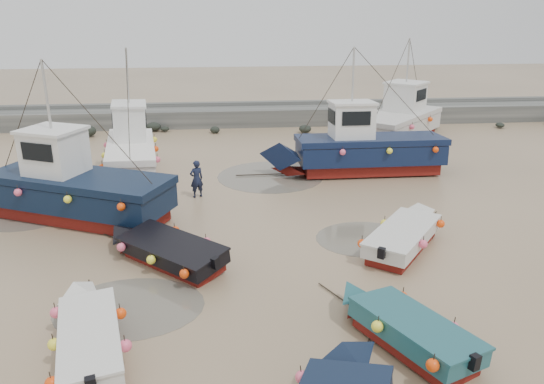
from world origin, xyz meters
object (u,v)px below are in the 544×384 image
Objects in this scene: dinghy_3 at (406,232)px; person at (197,197)px; cabin_boat_2 at (358,148)px; dinghy_0 at (90,332)px; cabin_boat_1 at (130,150)px; cabin_boat_3 at (402,120)px; dinghy_4 at (166,246)px; cabin_boat_0 at (67,186)px; dinghy_2 at (403,324)px.

dinghy_3 is 9.62m from person.
dinghy_0 is at bearing 143.42° from cabin_boat_2.
cabin_boat_3 is (15.83, 5.99, -0.03)m from cabin_boat_1.
dinghy_4 is (1.40, 4.76, -0.00)m from dinghy_0.
cabin_boat_2 reaches higher than dinghy_3.
cabin_boat_1 is 16.93m from cabin_boat_3.
cabin_boat_0 is 5.54m from person.
person is (2.19, 11.02, -0.55)m from dinghy_0.
dinghy_3 is 1.07× the size of dinghy_4.
person is at bearing 89.32° from dinghy_2.
cabin_boat_2 is at bearing -44.92° from cabin_boat_0.
dinghy_3 is 0.63× the size of cabin_boat_3.
dinghy_2 is at bearing -17.11° from dinghy_0.
dinghy_4 is 10.05m from cabin_boat_1.
cabin_boat_0 and cabin_boat_2 have the same top height.
cabin_boat_2 is at bearing -0.56° from dinghy_4.
dinghy_3 is 16.09m from cabin_boat_3.
cabin_boat_2 is 1.25× the size of cabin_boat_3.
cabin_boat_0 is 5.57m from cabin_boat_1.
cabin_boat_0 is 1.06× the size of cabin_boat_1.
dinghy_3 is 0.51× the size of cabin_boat_2.
dinghy_0 and dinghy_2 have the same top height.
dinghy_2 is 0.99× the size of dinghy_3.
cabin_boat_2 reaches higher than person.
dinghy_3 reaches higher than person.
dinghy_0 is 11.03m from dinghy_3.
cabin_boat_1 is 11.40m from cabin_boat_2.
dinghy_4 is 0.52× the size of cabin_boat_1.
cabin_boat_0 is 0.96× the size of cabin_boat_2.
cabin_boat_1 reaches higher than person.
dinghy_2 is 0.56× the size of cabin_boat_1.
cabin_boat_2 is at bearing 174.73° from person.
dinghy_0 reaches higher than person.
cabin_boat_0 is at bearing 93.27° from dinghy_0.
cabin_boat_0 is 13.89m from cabin_boat_2.
person is (5.03, 1.91, -1.33)m from cabin_boat_0.
dinghy_0 is at bearing -153.14° from dinghy_4.
dinghy_4 is 2.93× the size of person.
cabin_boat_2 is (2.43, 14.34, 0.77)m from dinghy_2.
cabin_boat_1 is at bearing 87.03° from cabin_boat_2.
dinghy_2 is 8.21m from dinghy_4.
dinghy_2 is 0.50× the size of cabin_boat_2.
cabin_boat_0 is 5.91× the size of person.
dinghy_2 is at bearing 170.04° from cabin_boat_2.
cabin_boat_3 is 15.66m from person.
cabin_boat_2 is at bearing 53.72° from dinghy_2.
dinghy_0 and dinghy_4 have the same top height.
dinghy_3 is 8.85m from cabin_boat_2.
dinghy_3 is at bearing 176.83° from cabin_boat_2.
cabin_boat_3 reaches higher than dinghy_4.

